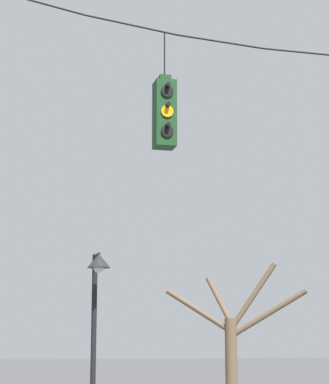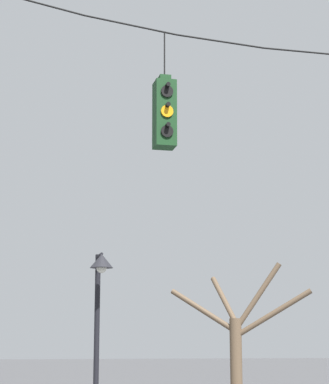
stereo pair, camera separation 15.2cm
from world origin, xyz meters
The scene contains 4 objects.
span_wire centered at (0.00, 0.11, 7.21)m, with size 10.89×0.03×0.59m.
traffic_light_near_left_pole centered at (-2.54, 0.10, 5.73)m, with size 0.34×0.46×1.99m.
street_lamp centered at (-2.87, 5.03, 3.10)m, with size 0.51×0.87×4.01m.
bare_tree centered at (1.99, 10.14, 2.11)m, with size 3.82×2.70×4.43m.
Camera 1 is at (-5.32, -11.27, 2.02)m, focal length 70.00 mm.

